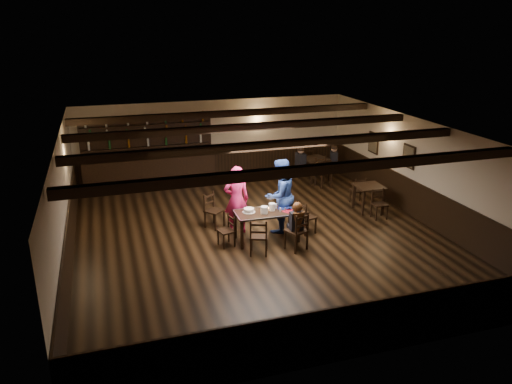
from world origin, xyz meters
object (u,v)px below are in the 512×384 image
object	(u,v)px
dining_table	(267,215)
chair_near_right	(299,229)
bar_counter	(150,166)
man_blue	(280,196)
cake	(249,210)
chair_near_left	(259,235)
woman_pink	(236,200)

from	to	relation	value
dining_table	chair_near_right	world-z (taller)	chair_near_right
dining_table	bar_counter	size ratio (longest dim) A/B	0.36
dining_table	man_blue	world-z (taller)	man_blue
cake	dining_table	bearing A→B (deg)	-13.95
dining_table	bar_counter	world-z (taller)	bar_counter
dining_table	chair_near_left	bearing A→B (deg)	-121.07
chair_near_left	chair_near_right	xyz separation A→B (m)	(0.97, -0.04, 0.04)
cake	woman_pink	bearing A→B (deg)	102.96
cake	bar_counter	distance (m)	5.20
man_blue	bar_counter	world-z (taller)	bar_counter
chair_near_right	bar_counter	bearing A→B (deg)	116.12
dining_table	chair_near_left	size ratio (longest dim) A/B	1.78
chair_near_left	man_blue	xyz separation A→B (m)	(0.94, 1.20, 0.44)
dining_table	woman_pink	xyz separation A→B (m)	(-0.57, 0.72, 0.21)
woman_pink	bar_counter	size ratio (longest dim) A/B	0.41
bar_counter	chair_near_left	bearing A→B (deg)	-72.09
chair_near_left	chair_near_right	bearing A→B (deg)	-2.46
woman_pink	man_blue	bearing A→B (deg)	172.67
dining_table	cake	xyz separation A→B (m)	(-0.42, 0.11, 0.13)
chair_near_left	chair_near_right	size ratio (longest dim) A/B	0.93
cake	bar_counter	xyz separation A→B (m)	(-1.86, 4.86, -0.07)
woman_pink	chair_near_right	bearing A→B (deg)	132.61
woman_pink	cake	distance (m)	0.64
chair_near_right	woman_pink	world-z (taller)	woman_pink
dining_table	woman_pink	distance (m)	0.94
chair_near_left	man_blue	world-z (taller)	man_blue
cake	bar_counter	size ratio (longest dim) A/B	0.07
dining_table	woman_pink	size ratio (longest dim) A/B	0.89
chair_near_right	cake	size ratio (longest dim) A/B	3.01
dining_table	cake	size ratio (longest dim) A/B	4.96
man_blue	woman_pink	bearing A→B (deg)	-38.19
chair_near_left	chair_near_right	distance (m)	0.97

